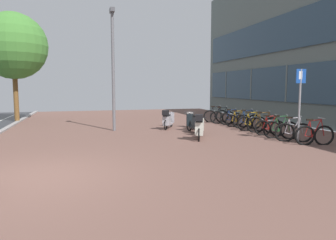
{
  "coord_description": "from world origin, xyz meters",
  "views": [
    {
      "loc": [
        1.01,
        -7.14,
        2.0
      ],
      "look_at": [
        3.44,
        1.25,
        1.07
      ],
      "focal_mm": 32.73,
      "sensor_mm": 36.0,
      "label": 1
    }
  ],
  "objects_px": {
    "bicycle_rack_07": "(238,120)",
    "street_tree": "(13,46)",
    "bicycle_rack_09": "(223,117)",
    "scooter_mid": "(194,121)",
    "bicycle_rack_00": "(314,135)",
    "bicycle_rack_03": "(270,128)",
    "lamp_post": "(113,64)",
    "bicycle_rack_02": "(281,130)",
    "parking_sign": "(300,98)",
    "bicycle_rack_10": "(216,116)",
    "bicycle_rack_06": "(247,121)",
    "bicycle_rack_05": "(252,123)",
    "bicycle_rack_01": "(294,132)",
    "bicycle_rack_08": "(232,119)",
    "scooter_extra": "(168,120)",
    "bicycle_rack_04": "(264,125)",
    "scooter_near": "(199,128)",
    "scooter_far": "(195,123)"
  },
  "relations": [
    {
      "from": "scooter_far",
      "to": "scooter_mid",
      "type": "bearing_deg",
      "value": 71.89
    },
    {
      "from": "scooter_extra",
      "to": "bicycle_rack_01",
      "type": "bearing_deg",
      "value": -53.34
    },
    {
      "from": "bicycle_rack_00",
      "to": "bicycle_rack_03",
      "type": "height_order",
      "value": "bicycle_rack_00"
    },
    {
      "from": "bicycle_rack_10",
      "to": "bicycle_rack_04",
      "type": "bearing_deg",
      "value": -87.27
    },
    {
      "from": "scooter_near",
      "to": "parking_sign",
      "type": "xyz_separation_m",
      "value": [
        3.18,
        -1.66,
        1.17
      ]
    },
    {
      "from": "bicycle_rack_08",
      "to": "scooter_mid",
      "type": "distance_m",
      "value": 2.72
    },
    {
      "from": "bicycle_rack_04",
      "to": "street_tree",
      "type": "bearing_deg",
      "value": 145.33
    },
    {
      "from": "bicycle_rack_09",
      "to": "scooter_mid",
      "type": "height_order",
      "value": "bicycle_rack_09"
    },
    {
      "from": "bicycle_rack_01",
      "to": "scooter_far",
      "type": "xyz_separation_m",
      "value": [
        -2.68,
        3.09,
        0.07
      ]
    },
    {
      "from": "bicycle_rack_04",
      "to": "bicycle_rack_10",
      "type": "height_order",
      "value": "bicycle_rack_04"
    },
    {
      "from": "bicycle_rack_05",
      "to": "parking_sign",
      "type": "bearing_deg",
      "value": -90.86
    },
    {
      "from": "bicycle_rack_09",
      "to": "scooter_extra",
      "type": "distance_m",
      "value": 3.74
    },
    {
      "from": "bicycle_rack_01",
      "to": "scooter_mid",
      "type": "height_order",
      "value": "bicycle_rack_01"
    },
    {
      "from": "bicycle_rack_09",
      "to": "scooter_extra",
      "type": "height_order",
      "value": "bicycle_rack_09"
    },
    {
      "from": "parking_sign",
      "to": "street_tree",
      "type": "height_order",
      "value": "street_tree"
    },
    {
      "from": "bicycle_rack_09",
      "to": "bicycle_rack_10",
      "type": "height_order",
      "value": "bicycle_rack_10"
    },
    {
      "from": "bicycle_rack_00",
      "to": "bicycle_rack_04",
      "type": "distance_m",
      "value": 2.96
    },
    {
      "from": "bicycle_rack_00",
      "to": "bicycle_rack_06",
      "type": "xyz_separation_m",
      "value": [
        0.0,
        4.44,
        0.0
      ]
    },
    {
      "from": "bicycle_rack_08",
      "to": "bicycle_rack_10",
      "type": "bearing_deg",
      "value": 98.97
    },
    {
      "from": "bicycle_rack_04",
      "to": "scooter_extra",
      "type": "xyz_separation_m",
      "value": [
        -3.69,
        2.46,
        0.08
      ]
    },
    {
      "from": "bicycle_rack_08",
      "to": "lamp_post",
      "type": "height_order",
      "value": "lamp_post"
    },
    {
      "from": "lamp_post",
      "to": "bicycle_rack_02",
      "type": "bearing_deg",
      "value": -33.78
    },
    {
      "from": "bicycle_rack_01",
      "to": "bicycle_rack_03",
      "type": "height_order",
      "value": "bicycle_rack_01"
    },
    {
      "from": "scooter_mid",
      "to": "street_tree",
      "type": "height_order",
      "value": "street_tree"
    },
    {
      "from": "bicycle_rack_04",
      "to": "scooter_extra",
      "type": "bearing_deg",
      "value": 146.25
    },
    {
      "from": "bicycle_rack_06",
      "to": "parking_sign",
      "type": "height_order",
      "value": "parking_sign"
    },
    {
      "from": "bicycle_rack_09",
      "to": "scooter_extra",
      "type": "relative_size",
      "value": 0.76
    },
    {
      "from": "bicycle_rack_06",
      "to": "scooter_near",
      "type": "xyz_separation_m",
      "value": [
        -3.42,
        -2.26,
        0.11
      ]
    },
    {
      "from": "bicycle_rack_00",
      "to": "bicycle_rack_10",
      "type": "xyz_separation_m",
      "value": [
        -0.28,
        7.41,
        0.01
      ]
    },
    {
      "from": "bicycle_rack_06",
      "to": "street_tree",
      "type": "height_order",
      "value": "street_tree"
    },
    {
      "from": "scooter_near",
      "to": "scooter_extra",
      "type": "xyz_separation_m",
      "value": [
        -0.33,
        3.24,
        -0.03
      ]
    },
    {
      "from": "bicycle_rack_03",
      "to": "lamp_post",
      "type": "height_order",
      "value": "lamp_post"
    },
    {
      "from": "bicycle_rack_02",
      "to": "scooter_near",
      "type": "height_order",
      "value": "scooter_near"
    },
    {
      "from": "bicycle_rack_05",
      "to": "bicycle_rack_08",
      "type": "xyz_separation_m",
      "value": [
        0.15,
        2.22,
        -0.01
      ]
    },
    {
      "from": "scooter_mid",
      "to": "bicycle_rack_07",
      "type": "bearing_deg",
      "value": 5.57
    },
    {
      "from": "bicycle_rack_07",
      "to": "bicycle_rack_09",
      "type": "height_order",
      "value": "bicycle_rack_09"
    },
    {
      "from": "scooter_near",
      "to": "bicycle_rack_05",
      "type": "bearing_deg",
      "value": 25.24
    },
    {
      "from": "bicycle_rack_02",
      "to": "scooter_mid",
      "type": "relative_size",
      "value": 0.66
    },
    {
      "from": "bicycle_rack_03",
      "to": "bicycle_rack_10",
      "type": "xyz_separation_m",
      "value": [
        -0.04,
        5.18,
        0.03
      ]
    },
    {
      "from": "bicycle_rack_03",
      "to": "scooter_extra",
      "type": "bearing_deg",
      "value": 137.67
    },
    {
      "from": "bicycle_rack_04",
      "to": "bicycle_rack_01",
      "type": "bearing_deg",
      "value": -95.14
    },
    {
      "from": "bicycle_rack_08",
      "to": "bicycle_rack_10",
      "type": "height_order",
      "value": "bicycle_rack_10"
    },
    {
      "from": "bicycle_rack_04",
      "to": "scooter_near",
      "type": "height_order",
      "value": "scooter_near"
    },
    {
      "from": "bicycle_rack_07",
      "to": "street_tree",
      "type": "xyz_separation_m",
      "value": [
        -11.23,
        5.58,
        4.01
      ]
    },
    {
      "from": "bicycle_rack_10",
      "to": "parking_sign",
      "type": "distance_m",
      "value": 7.0
    },
    {
      "from": "bicycle_rack_02",
      "to": "parking_sign",
      "type": "height_order",
      "value": "parking_sign"
    },
    {
      "from": "bicycle_rack_03",
      "to": "bicycle_rack_07",
      "type": "xyz_separation_m",
      "value": [
        0.12,
        2.96,
        -0.0
      ]
    },
    {
      "from": "bicycle_rack_05",
      "to": "bicycle_rack_07",
      "type": "bearing_deg",
      "value": 86.94
    },
    {
      "from": "bicycle_rack_03",
      "to": "bicycle_rack_05",
      "type": "xyz_separation_m",
      "value": [
        0.04,
        1.48,
        0.01
      ]
    },
    {
      "from": "bicycle_rack_08",
      "to": "scooter_mid",
      "type": "relative_size",
      "value": 0.66
    }
  ]
}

